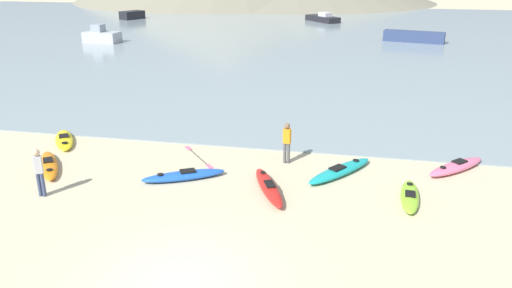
# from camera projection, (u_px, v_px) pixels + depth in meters

# --- Properties ---
(ground_plane) EXTENTS (400.00, 400.00, 0.00)m
(ground_plane) POSITION_uv_depth(u_px,v_px,m) (178.00, 283.00, 12.77)
(ground_plane) COLOR #C6B793
(bay_water) EXTENTS (160.00, 70.00, 0.06)m
(bay_water) POSITION_uv_depth(u_px,v_px,m) (320.00, 36.00, 53.88)
(bay_water) COLOR gray
(bay_water) RESTS_ON ground_plane
(kayak_on_sand_0) EXTENTS (1.84, 3.23, 0.40)m
(kayak_on_sand_0) POSITION_uv_depth(u_px,v_px,m) (269.00, 187.00, 17.72)
(kayak_on_sand_0) COLOR red
(kayak_on_sand_0) RESTS_ON ground_plane
(kayak_on_sand_1) EXTENTS (0.79, 2.67, 0.32)m
(kayak_on_sand_1) POSITION_uv_depth(u_px,v_px,m) (410.00, 196.00, 17.11)
(kayak_on_sand_1) COLOR #8CCC2D
(kayak_on_sand_1) RESTS_ON ground_plane
(kayak_on_sand_2) EXTENTS (3.08, 2.08, 0.36)m
(kayak_on_sand_2) POSITION_uv_depth(u_px,v_px,m) (184.00, 176.00, 18.71)
(kayak_on_sand_2) COLOR blue
(kayak_on_sand_2) RESTS_ON ground_plane
(kayak_on_sand_3) EXTENTS (2.36, 2.95, 0.33)m
(kayak_on_sand_3) POSITION_uv_depth(u_px,v_px,m) (49.00, 165.00, 19.70)
(kayak_on_sand_3) COLOR orange
(kayak_on_sand_3) RESTS_ON ground_plane
(kayak_on_sand_4) EXTENTS (2.65, 3.29, 0.35)m
(kayak_on_sand_4) POSITION_uv_depth(u_px,v_px,m) (340.00, 171.00, 19.15)
(kayak_on_sand_4) COLOR teal
(kayak_on_sand_4) RESTS_ON ground_plane
(kayak_on_sand_5) EXTENTS (2.66, 2.67, 0.39)m
(kayak_on_sand_5) POSITION_uv_depth(u_px,v_px,m) (456.00, 167.00, 19.49)
(kayak_on_sand_5) COLOR #E5668C
(kayak_on_sand_5) RESTS_ON ground_plane
(kayak_on_sand_6) EXTENTS (2.23, 2.84, 0.29)m
(kayak_on_sand_6) POSITION_uv_depth(u_px,v_px,m) (64.00, 140.00, 22.52)
(kayak_on_sand_6) COLOR yellow
(kayak_on_sand_6) RESTS_ON ground_plane
(person_near_foreground) EXTENTS (0.35, 0.29, 1.75)m
(person_near_foreground) POSITION_uv_depth(u_px,v_px,m) (39.00, 170.00, 17.10)
(person_near_foreground) COLOR #384260
(person_near_foreground) RESTS_ON ground_plane
(person_near_waterline) EXTENTS (0.34, 0.23, 1.69)m
(person_near_waterline) POSITION_uv_depth(u_px,v_px,m) (287.00, 140.00, 19.95)
(person_near_waterline) COLOR #4C4C4C
(person_near_waterline) RESTS_ON ground_plane
(moored_boat_0) EXTENTS (3.54, 2.05, 1.74)m
(moored_boat_0) POSITION_uv_depth(u_px,v_px,m) (102.00, 36.00, 49.23)
(moored_boat_0) COLOR #B2B2B7
(moored_boat_0) RESTS_ON bay_water
(moored_boat_1) EXTENTS (3.02, 3.61, 1.08)m
(moored_boat_1) POSITION_uv_depth(u_px,v_px,m) (132.00, 15.00, 68.61)
(moored_boat_1) COLOR black
(moored_boat_1) RESTS_ON bay_water
(moored_boat_2) EXTENTS (4.92, 5.34, 1.22)m
(moored_boat_2) POSITION_uv_depth(u_px,v_px,m) (323.00, 18.00, 65.80)
(moored_boat_2) COLOR black
(moored_boat_2) RESTS_ON bay_water
(moored_boat_4) EXTENTS (5.95, 2.52, 1.07)m
(moored_boat_4) POSITION_uv_depth(u_px,v_px,m) (414.00, 37.00, 49.42)
(moored_boat_4) COLOR navy
(moored_boat_4) RESTS_ON bay_water
(loose_paddle) EXTENTS (1.91, 2.26, 0.03)m
(loose_paddle) POSITION_uv_depth(u_px,v_px,m) (198.00, 157.00, 20.86)
(loose_paddle) COLOR black
(loose_paddle) RESTS_ON ground_plane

